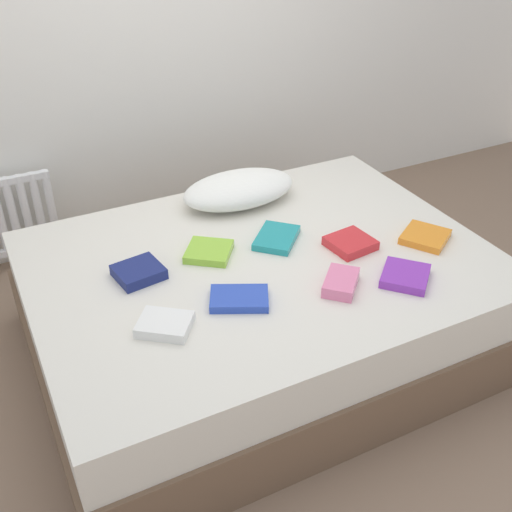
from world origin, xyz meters
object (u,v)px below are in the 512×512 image
object	(u,v)px
textbook_pink	(341,282)
textbook_blue	(239,299)
radiator	(14,216)
textbook_purple	(405,276)
textbook_teal	(277,238)
bed	(261,304)
textbook_red	(350,243)
textbook_white	(165,325)
textbook_lime	(209,252)
pillow	(239,189)
textbook_orange	(425,237)
textbook_navy	(139,272)

from	to	relation	value
textbook_pink	textbook_blue	xyz separation A→B (m)	(-0.41, 0.10, -0.01)
radiator	textbook_pink	xyz separation A→B (m)	(1.08, -1.54, 0.20)
radiator	textbook_purple	xyz separation A→B (m)	(1.35, -1.61, 0.19)
textbook_purple	textbook_blue	bearing A→B (deg)	122.72
radiator	textbook_teal	world-z (taller)	radiator
radiator	textbook_teal	size ratio (longest dim) A/B	1.99
bed	textbook_red	distance (m)	0.49
textbook_white	bed	bearing A→B (deg)	63.61
textbook_pink	textbook_teal	world-z (taller)	textbook_pink
textbook_red	textbook_lime	size ratio (longest dim) A/B	0.98
textbook_white	textbook_blue	bearing A→B (deg)	41.53
textbook_teal	textbook_red	bearing A→B (deg)	-82.08
textbook_white	textbook_lime	world-z (taller)	textbook_white
pillow	textbook_white	world-z (taller)	pillow
textbook_teal	textbook_lime	bearing A→B (deg)	128.64
bed	textbook_purple	world-z (taller)	textbook_purple
textbook_red	pillow	bearing A→B (deg)	106.63
radiator	textbook_orange	xyz separation A→B (m)	(1.63, -1.40, 0.19)
bed	textbook_teal	size ratio (longest dim) A/B	8.67
textbook_teal	textbook_purple	distance (m)	0.60
bed	textbook_purple	xyz separation A→B (m)	(0.45, -0.41, 0.27)
textbook_pink	textbook_white	xyz separation A→B (m)	(-0.72, 0.07, -0.00)
textbook_purple	textbook_teal	bearing A→B (deg)	79.74
textbook_red	textbook_lime	bearing A→B (deg)	152.36
textbook_lime	textbook_orange	world-z (taller)	textbook_lime
textbook_red	textbook_orange	size ratio (longest dim) A/B	0.93
bed	pillow	bearing A→B (deg)	75.11
pillow	textbook_pink	distance (m)	0.85
radiator	textbook_pink	world-z (taller)	radiator
textbook_lime	textbook_purple	xyz separation A→B (m)	(0.65, -0.54, 0.00)
textbook_pink	textbook_lime	world-z (taller)	textbook_pink
radiator	textbook_lime	world-z (taller)	radiator
radiator	pillow	size ratio (longest dim) A/B	0.79
textbook_white	textbook_orange	world-z (taller)	textbook_white
textbook_teal	textbook_purple	world-z (taller)	textbook_purple
textbook_red	textbook_lime	distance (m)	0.63
textbook_white	textbook_orange	bearing A→B (deg)	40.03
textbook_navy	radiator	bearing A→B (deg)	100.35
textbook_orange	textbook_purple	size ratio (longest dim) A/B	1.01
textbook_purple	textbook_orange	bearing A→B (deg)	-6.07
pillow	textbook_teal	world-z (taller)	pillow
textbook_lime	textbook_white	bearing A→B (deg)	-94.81
textbook_lime	bed	bearing A→B (deg)	3.75
textbook_teal	bed	bearing A→B (deg)	170.63
radiator	textbook_lime	size ratio (longest dim) A/B	2.44
textbook_teal	textbook_purple	bearing A→B (deg)	-103.15
bed	textbook_pink	bearing A→B (deg)	-61.30
radiator	textbook_pink	bearing A→B (deg)	-55.00
textbook_blue	textbook_purple	size ratio (longest dim) A/B	1.15
radiator	textbook_navy	xyz separation A→B (m)	(0.37, -1.10, 0.19)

